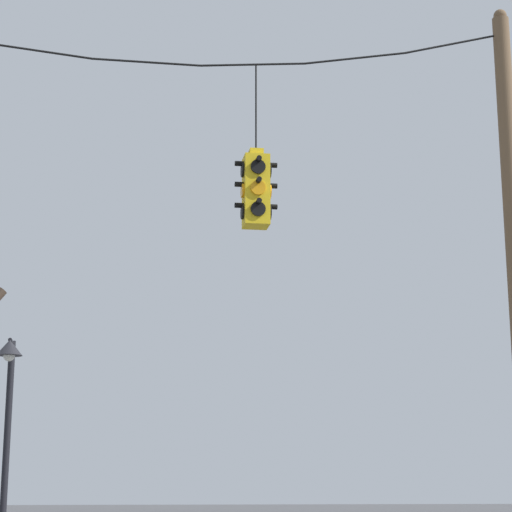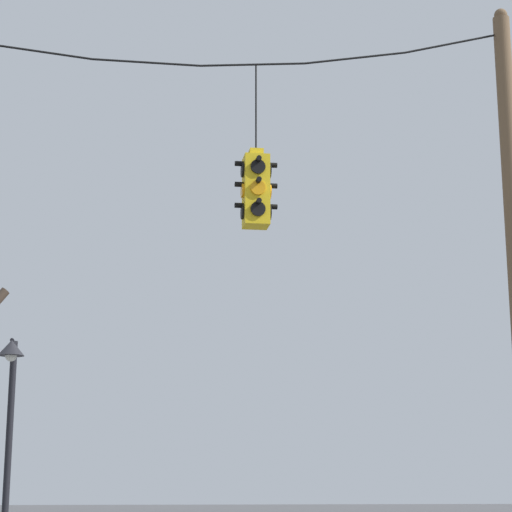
# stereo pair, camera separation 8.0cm
# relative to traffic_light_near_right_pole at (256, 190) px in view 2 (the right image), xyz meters

# --- Properties ---
(span_wire) EXTENTS (10.33, 0.03, 0.83)m
(span_wire) POSITION_rel_traffic_light_near_right_pole_xyz_m (-1.52, -0.00, 2.02)
(span_wire) COLOR black
(traffic_light_near_right_pole) EXTENTS (0.58, 0.58, 2.33)m
(traffic_light_near_right_pole) POSITION_rel_traffic_light_near_right_pole_xyz_m (0.00, 0.00, 0.00)
(traffic_light_near_right_pole) COLOR yellow
(street_lamp) EXTENTS (0.46, 0.79, 4.24)m
(street_lamp) POSITION_rel_traffic_light_near_right_pole_xyz_m (-3.58, 5.16, -2.47)
(street_lamp) COLOR black
(street_lamp) RESTS_ON ground_plane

